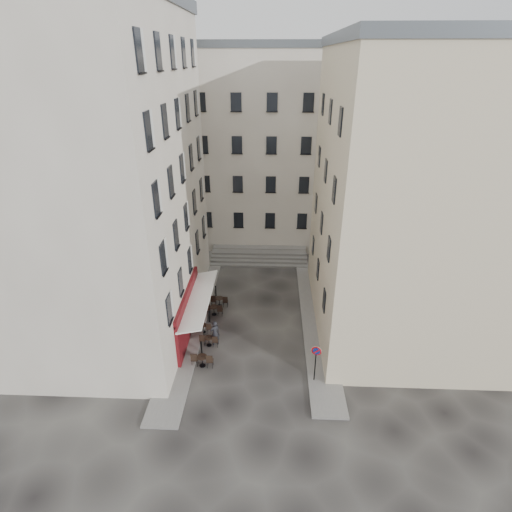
# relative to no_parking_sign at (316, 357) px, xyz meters

# --- Properties ---
(ground) EXTENTS (90.00, 90.00, 0.00)m
(ground) POSITION_rel_no_parking_sign_xyz_m (-3.85, 3.19, -1.84)
(ground) COLOR black
(ground) RESTS_ON ground
(sidewalk_left) EXTENTS (2.00, 22.00, 0.12)m
(sidewalk_left) POSITION_rel_no_parking_sign_xyz_m (-8.35, 7.19, -1.78)
(sidewalk_left) COLOR slate
(sidewalk_left) RESTS_ON ground
(sidewalk_right) EXTENTS (2.00, 18.00, 0.12)m
(sidewalk_right) POSITION_rel_no_parking_sign_xyz_m (0.65, 6.19, -1.78)
(sidewalk_right) COLOR slate
(sidewalk_right) RESTS_ON ground
(building_left) EXTENTS (12.20, 16.20, 20.60)m
(building_left) POSITION_rel_no_parking_sign_xyz_m (-14.35, 6.19, 8.47)
(building_left) COLOR #BCB1A0
(building_left) RESTS_ON ground
(building_right) EXTENTS (12.20, 14.20, 18.60)m
(building_right) POSITION_rel_no_parking_sign_xyz_m (6.65, 6.69, 7.47)
(building_right) COLOR beige
(building_right) RESTS_ON ground
(building_back) EXTENTS (18.20, 10.20, 18.60)m
(building_back) POSITION_rel_no_parking_sign_xyz_m (-4.85, 22.19, 7.47)
(building_back) COLOR #BCB1A0
(building_back) RESTS_ON ground
(cafe_storefront) EXTENTS (1.74, 7.30, 3.50)m
(cafe_storefront) POSITION_rel_no_parking_sign_xyz_m (-8.17, 4.19, 0.04)
(cafe_storefront) COLOR #4A0A0E
(cafe_storefront) RESTS_ON ground
(stone_steps) EXTENTS (9.00, 3.15, 0.80)m
(stone_steps) POSITION_rel_no_parking_sign_xyz_m (-3.85, 15.77, -1.44)
(stone_steps) COLOR slate
(stone_steps) RESTS_ON ground
(bollard_near) EXTENTS (0.12, 0.12, 0.98)m
(bollard_near) POSITION_rel_no_parking_sign_xyz_m (-7.10, 2.19, -1.31)
(bollard_near) COLOR black
(bollard_near) RESTS_ON ground
(bollard_mid) EXTENTS (0.12, 0.12, 0.98)m
(bollard_mid) POSITION_rel_no_parking_sign_xyz_m (-7.10, 5.69, -1.31)
(bollard_mid) COLOR black
(bollard_mid) RESTS_ON ground
(bollard_far) EXTENTS (0.12, 0.12, 0.98)m
(bollard_far) POSITION_rel_no_parking_sign_xyz_m (-7.10, 9.19, -1.31)
(bollard_far) COLOR black
(bollard_far) RESTS_ON ground
(no_parking_sign) EXTENTS (0.57, 0.21, 2.60)m
(no_parking_sign) POSITION_rel_no_parking_sign_xyz_m (0.00, 0.00, 0.00)
(no_parking_sign) COLOR black
(no_parking_sign) RESTS_ON ground
(bistro_table_a) EXTENTS (1.38, 0.65, 0.97)m
(bistro_table_a) POSITION_rel_no_parking_sign_xyz_m (-6.85, 1.04, -1.34)
(bistro_table_a) COLOR black
(bistro_table_a) RESTS_ON ground
(bistro_table_b) EXTENTS (1.24, 0.58, 0.87)m
(bistro_table_b) POSITION_rel_no_parking_sign_xyz_m (-6.73, 3.02, -1.39)
(bistro_table_b) COLOR black
(bistro_table_b) RESTS_ON ground
(bistro_table_c) EXTENTS (1.16, 0.55, 0.82)m
(bistro_table_c) POSITION_rel_no_parking_sign_xyz_m (-7.34, 4.43, -1.42)
(bistro_table_c) COLOR black
(bistro_table_c) RESTS_ON ground
(bistro_table_d) EXTENTS (1.32, 0.62, 0.93)m
(bistro_table_d) POSITION_rel_no_parking_sign_xyz_m (-6.89, 6.59, -1.36)
(bistro_table_d) COLOR black
(bistro_table_d) RESTS_ON ground
(bistro_table_e) EXTENTS (1.33, 0.62, 0.93)m
(bistro_table_e) POSITION_rel_no_parking_sign_xyz_m (-6.62, 7.79, -1.36)
(bistro_table_e) COLOR black
(bistro_table_e) RESTS_ON ground
(pedestrian) EXTENTS (0.80, 0.75, 1.84)m
(pedestrian) POSITION_rel_no_parking_sign_xyz_m (-6.34, 3.21, -0.92)
(pedestrian) COLOR black
(pedestrian) RESTS_ON ground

